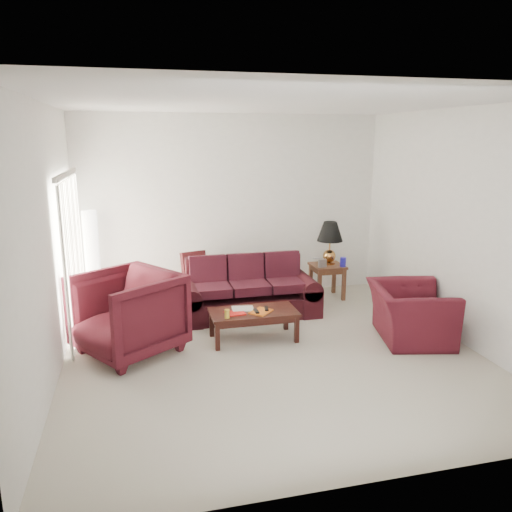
# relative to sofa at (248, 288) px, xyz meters

# --- Properties ---
(floor) EXTENTS (5.00, 5.00, 0.00)m
(floor) POSITION_rel_sofa_xyz_m (-0.02, -1.41, -0.43)
(floor) COLOR beige
(floor) RESTS_ON ground
(blinds) EXTENTS (0.10, 2.00, 2.16)m
(blinds) POSITION_rel_sofa_xyz_m (-2.44, -0.11, 0.65)
(blinds) COLOR silver
(blinds) RESTS_ON ground
(sofa) EXTENTS (2.12, 0.98, 0.85)m
(sofa) POSITION_rel_sofa_xyz_m (0.00, 0.00, 0.00)
(sofa) COLOR black
(sofa) RESTS_ON ground
(throw_pillow) EXTENTS (0.43, 0.29, 0.41)m
(throw_pillow) POSITION_rel_sofa_xyz_m (-0.73, 0.69, 0.25)
(throw_pillow) COLOR black
(throw_pillow) RESTS_ON sofa
(end_table) EXTENTS (0.55, 0.55, 0.57)m
(end_table) POSITION_rel_sofa_xyz_m (1.47, 0.53, -0.14)
(end_table) COLOR #492119
(end_table) RESTS_ON ground
(table_lamp) EXTENTS (0.48, 0.48, 0.71)m
(table_lamp) POSITION_rel_sofa_xyz_m (1.51, 0.57, 0.50)
(table_lamp) COLOR #AE7136
(table_lamp) RESTS_ON end_table
(clock) EXTENTS (0.14, 0.06, 0.13)m
(clock) POSITION_rel_sofa_xyz_m (1.33, 0.40, 0.21)
(clock) COLOR silver
(clock) RESTS_ON end_table
(blue_canister) EXTENTS (0.11, 0.11, 0.15)m
(blue_canister) POSITION_rel_sofa_xyz_m (1.67, 0.36, 0.22)
(blue_canister) COLOR #2019A3
(blue_canister) RESTS_ON end_table
(picture_frame) EXTENTS (0.15, 0.18, 0.06)m
(picture_frame) POSITION_rel_sofa_xyz_m (1.35, 0.66, 0.22)
(picture_frame) COLOR silver
(picture_frame) RESTS_ON end_table
(floor_lamp) EXTENTS (0.30, 0.30, 1.59)m
(floor_lamp) POSITION_rel_sofa_xyz_m (-2.26, 0.77, 0.37)
(floor_lamp) COLOR white
(floor_lamp) RESTS_ON ground
(armchair_left) EXTENTS (1.56, 1.55, 1.03)m
(armchair_left) POSITION_rel_sofa_xyz_m (-1.74, -0.97, 0.09)
(armchair_left) COLOR #3F0E16
(armchair_left) RESTS_ON ground
(armchair_right) EXTENTS (1.19, 1.30, 0.72)m
(armchair_right) POSITION_rel_sofa_xyz_m (1.88, -1.39, -0.07)
(armchair_right) COLOR #440F19
(armchair_right) RESTS_ON ground
(coffee_table) EXTENTS (1.26, 0.87, 0.40)m
(coffee_table) POSITION_rel_sofa_xyz_m (-0.14, -0.92, -0.23)
(coffee_table) COLOR black
(coffee_table) RESTS_ON ground
(magazine_red) EXTENTS (0.27, 0.21, 0.01)m
(magazine_red) POSITION_rel_sofa_xyz_m (-0.40, -0.98, -0.02)
(magazine_red) COLOR #B41512
(magazine_red) RESTS_ON coffee_table
(magazine_white) EXTENTS (0.31, 0.24, 0.02)m
(magazine_white) POSITION_rel_sofa_xyz_m (-0.26, -0.84, -0.02)
(magazine_white) COLOR silver
(magazine_white) RESTS_ON coffee_table
(magazine_orange) EXTENTS (0.36, 0.36, 0.02)m
(magazine_orange) POSITION_rel_sofa_xyz_m (-0.06, -1.00, -0.02)
(magazine_orange) COLOR #CB6317
(magazine_orange) RESTS_ON coffee_table
(remote_a) EXTENTS (0.05, 0.16, 0.02)m
(remote_a) POSITION_rel_sofa_xyz_m (-0.12, -1.01, 0.00)
(remote_a) COLOR black
(remote_a) RESTS_ON coffee_table
(remote_b) EXTENTS (0.08, 0.17, 0.02)m
(remote_b) POSITION_rel_sofa_xyz_m (0.03, -0.95, 0.00)
(remote_b) COLOR black
(remote_b) RESTS_ON coffee_table
(yellow_glass) EXTENTS (0.08, 0.08, 0.11)m
(yellow_glass) POSITION_rel_sofa_xyz_m (-0.53, -1.11, 0.03)
(yellow_glass) COLOR gold
(yellow_glass) RESTS_ON coffee_table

